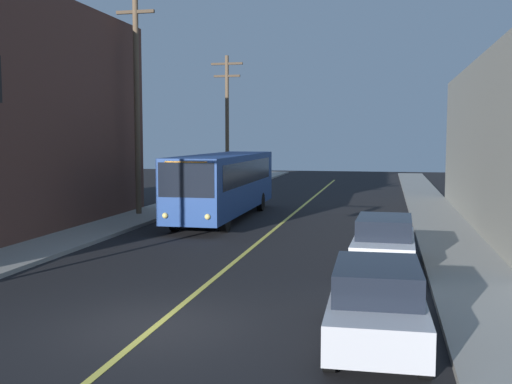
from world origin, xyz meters
TOP-DOWN VIEW (x-y plane):
  - ground_plane at (0.00, 0.00)m, footprint 120.00×120.00m
  - sidewalk_left at (-7.25, 10.00)m, footprint 2.50×90.00m
  - sidewalk_right at (7.25, 10.00)m, footprint 2.50×90.00m
  - lane_stripe_center at (0.00, 15.00)m, footprint 0.16×60.00m
  - city_bus at (-3.07, 16.92)m, footprint 2.64×12.17m
  - parked_car_silver at (4.66, -0.22)m, footprint 1.90×4.44m
  - parked_car_white at (4.76, 6.85)m, footprint 1.91×4.45m
  - utility_pole_mid at (-7.60, 16.82)m, footprint 2.40×0.28m
  - utility_pole_far at (-6.97, 32.08)m, footprint 2.40×0.28m

SIDE VIEW (x-z plane):
  - ground_plane at x=0.00m, z-range 0.00..0.00m
  - lane_stripe_center at x=0.00m, z-range 0.00..0.01m
  - sidewalk_left at x=-7.25m, z-range 0.00..0.15m
  - sidewalk_right at x=7.25m, z-range 0.00..0.15m
  - parked_car_silver at x=4.66m, z-range 0.03..1.65m
  - parked_car_white at x=4.76m, z-range 0.03..1.65m
  - city_bus at x=-3.07m, z-range 0.22..3.42m
  - utility_pole_far at x=-6.97m, z-range 0.65..10.57m
  - utility_pole_mid at x=-7.60m, z-range 0.68..12.30m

